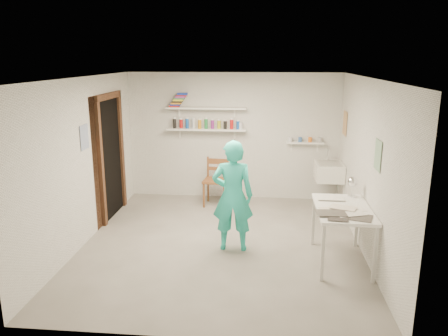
# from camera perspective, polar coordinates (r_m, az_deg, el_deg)

# --- Properties ---
(floor) EXTENTS (4.00, 4.50, 0.02)m
(floor) POSITION_cam_1_polar(r_m,az_deg,el_deg) (6.53, -0.34, -9.92)
(floor) COLOR slate
(floor) RESTS_ON ground
(ceiling) EXTENTS (4.00, 4.50, 0.02)m
(ceiling) POSITION_cam_1_polar(r_m,az_deg,el_deg) (5.96, -0.37, 11.80)
(ceiling) COLOR silver
(ceiling) RESTS_ON wall_back
(wall_back) EXTENTS (4.00, 0.02, 2.40)m
(wall_back) POSITION_cam_1_polar(r_m,az_deg,el_deg) (8.34, 1.21, 4.14)
(wall_back) COLOR silver
(wall_back) RESTS_ON ground
(wall_front) EXTENTS (4.00, 0.02, 2.40)m
(wall_front) POSITION_cam_1_polar(r_m,az_deg,el_deg) (4.00, -3.62, -7.30)
(wall_front) COLOR silver
(wall_front) RESTS_ON ground
(wall_left) EXTENTS (0.02, 4.50, 2.40)m
(wall_left) POSITION_cam_1_polar(r_m,az_deg,el_deg) (6.64, -17.88, 0.81)
(wall_left) COLOR silver
(wall_left) RESTS_ON ground
(wall_right) EXTENTS (0.02, 4.50, 2.40)m
(wall_right) POSITION_cam_1_polar(r_m,az_deg,el_deg) (6.27, 18.26, 0.01)
(wall_right) COLOR silver
(wall_right) RESTS_ON ground
(doorway_recess) EXTENTS (0.02, 0.90, 2.00)m
(doorway_recess) POSITION_cam_1_polar(r_m,az_deg,el_deg) (7.63, -14.58, 1.18)
(doorway_recess) COLOR black
(doorway_recess) RESTS_ON wall_left
(corridor_box) EXTENTS (1.40, 1.50, 2.10)m
(corridor_box) POSITION_cam_1_polar(r_m,az_deg,el_deg) (7.89, -19.46, 1.61)
(corridor_box) COLOR brown
(corridor_box) RESTS_ON ground
(door_lintel) EXTENTS (0.06, 1.05, 0.10)m
(door_lintel) POSITION_cam_1_polar(r_m,az_deg,el_deg) (7.46, -14.94, 9.06)
(door_lintel) COLOR brown
(door_lintel) RESTS_ON wall_left
(door_jamb_near) EXTENTS (0.06, 0.10, 2.00)m
(door_jamb_near) POSITION_cam_1_polar(r_m,az_deg,el_deg) (7.17, -15.77, 0.27)
(door_jamb_near) COLOR brown
(door_jamb_near) RESTS_ON ground
(door_jamb_far) EXTENTS (0.06, 0.10, 2.00)m
(door_jamb_far) POSITION_cam_1_polar(r_m,az_deg,el_deg) (8.08, -13.26, 1.98)
(door_jamb_far) COLOR brown
(door_jamb_far) RESTS_ON ground
(shelf_lower) EXTENTS (1.50, 0.22, 0.03)m
(shelf_lower) POSITION_cam_1_polar(r_m,az_deg,el_deg) (8.24, -2.34, 5.06)
(shelf_lower) COLOR white
(shelf_lower) RESTS_ON wall_back
(shelf_upper) EXTENTS (1.50, 0.22, 0.03)m
(shelf_upper) POSITION_cam_1_polar(r_m,az_deg,el_deg) (8.18, -2.37, 7.83)
(shelf_upper) COLOR white
(shelf_upper) RESTS_ON wall_back
(ledge_shelf) EXTENTS (0.70, 0.14, 0.03)m
(ledge_shelf) POSITION_cam_1_polar(r_m,az_deg,el_deg) (8.28, 10.53, 3.26)
(ledge_shelf) COLOR white
(ledge_shelf) RESTS_ON wall_back
(poster_left) EXTENTS (0.01, 0.28, 0.36)m
(poster_left) POSITION_cam_1_polar(r_m,az_deg,el_deg) (6.61, -17.77, 3.86)
(poster_left) COLOR #334C7F
(poster_left) RESTS_ON wall_left
(poster_right_a) EXTENTS (0.01, 0.34, 0.42)m
(poster_right_a) POSITION_cam_1_polar(r_m,az_deg,el_deg) (7.93, 15.51, 5.66)
(poster_right_a) COLOR #995933
(poster_right_a) RESTS_ON wall_right
(poster_right_b) EXTENTS (0.01, 0.30, 0.38)m
(poster_right_b) POSITION_cam_1_polar(r_m,az_deg,el_deg) (5.68, 19.45, 1.58)
(poster_right_b) COLOR #3F724C
(poster_right_b) RESTS_ON wall_right
(belfast_sink) EXTENTS (0.48, 0.60, 0.30)m
(belfast_sink) POSITION_cam_1_polar(r_m,az_deg,el_deg) (7.96, 13.55, -0.44)
(belfast_sink) COLOR white
(belfast_sink) RESTS_ON wall_right
(man) EXTENTS (0.59, 0.40, 1.58)m
(man) POSITION_cam_1_polar(r_m,az_deg,el_deg) (6.09, 1.15, -3.67)
(man) COLOR #28C9B4
(man) RESTS_ON ground
(wall_clock) EXTENTS (0.29, 0.04, 0.28)m
(wall_clock) POSITION_cam_1_polar(r_m,az_deg,el_deg) (6.22, 1.38, -0.74)
(wall_clock) COLOR beige
(wall_clock) RESTS_ON man
(wooden_chair) EXTENTS (0.48, 0.46, 0.94)m
(wooden_chair) POSITION_cam_1_polar(r_m,az_deg,el_deg) (8.01, -1.06, -1.65)
(wooden_chair) COLOR brown
(wooden_chair) RESTS_ON ground
(work_table) EXTENTS (0.69, 1.16, 0.77)m
(work_table) POSITION_cam_1_polar(r_m,az_deg,el_deg) (6.04, 15.08, -8.45)
(work_table) COLOR white
(work_table) RESTS_ON ground
(desk_lamp) EXTENTS (0.14, 0.14, 0.14)m
(desk_lamp) POSITION_cam_1_polar(r_m,az_deg,el_deg) (6.31, 16.48, -1.73)
(desk_lamp) COLOR silver
(desk_lamp) RESTS_ON work_table
(spray_cans) EXTENTS (1.34, 0.06, 0.17)m
(spray_cans) POSITION_cam_1_polar(r_m,az_deg,el_deg) (8.22, -2.35, 5.75)
(spray_cans) COLOR black
(spray_cans) RESTS_ON shelf_lower
(book_stack) EXTENTS (0.34, 0.14, 0.25)m
(book_stack) POSITION_cam_1_polar(r_m,az_deg,el_deg) (8.26, -6.00, 8.80)
(book_stack) COLOR red
(book_stack) RESTS_ON shelf_upper
(ledge_pots) EXTENTS (0.48, 0.07, 0.09)m
(ledge_pots) POSITION_cam_1_polar(r_m,az_deg,el_deg) (8.27, 10.55, 3.67)
(ledge_pots) COLOR silver
(ledge_pots) RESTS_ON ledge_shelf
(papers) EXTENTS (0.30, 0.22, 0.03)m
(papers) POSITION_cam_1_polar(r_m,az_deg,el_deg) (5.90, 15.34, -4.84)
(papers) COLOR silver
(papers) RESTS_ON work_table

